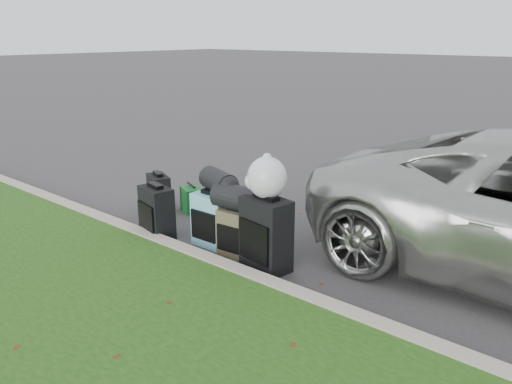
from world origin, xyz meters
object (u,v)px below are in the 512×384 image
Objects in this scene: suitcase_small_black at (159,193)px; suitcase_large_black_right at (266,234)px; suitcase_olive at (236,233)px; suitcase_teal at (212,220)px; suitcase_large_black_left at (157,213)px; tote_navy at (207,222)px; tote_green at (192,199)px.

suitcase_large_black_right is at bearing 11.41° from suitcase_small_black.
suitcase_olive is 0.44m from suitcase_teal.
suitcase_large_black_left is 0.82× the size of suitcase_large_black_right.
tote_navy is at bearing 68.61° from suitcase_large_black_left.
suitcase_large_black_left is (0.77, -0.68, 0.06)m from suitcase_small_black.
tote_green is 1.38× the size of tote_navy.
suitcase_teal is 1.32m from tote_green.
suitcase_teal is 0.49m from tote_navy.
suitcase_small_black reaches higher than tote_green.
suitcase_large_black_left reaches higher than tote_green.
suitcase_olive is at bearing 2.41° from tote_navy.
suitcase_olive is at bearing -176.66° from suitcase_large_black_right.
suitcase_small_black is 1.54m from suitcase_teal.
suitcase_olive is 1.72m from tote_green.
suitcase_large_black_right reaches higher than tote_navy.
suitcase_olive reaches higher than suitcase_small_black.
suitcase_teal is (-0.44, 0.04, 0.05)m from suitcase_olive.
tote_navy is (-0.79, 0.31, -0.15)m from suitcase_olive.
suitcase_large_black_right is (0.48, -0.05, 0.13)m from suitcase_olive.
suitcase_large_black_right reaches higher than suitcase_large_black_left.
suitcase_olive is 0.50m from suitcase_large_black_right.
suitcase_large_black_right is 2.19m from tote_green.
tote_green is (-1.55, 0.74, -0.10)m from suitcase_olive.
suitcase_teal is at bearing -13.65° from tote_navy.
suitcase_large_black_left is 0.68m from tote_navy.
suitcase_olive is at bearing 23.60° from suitcase_large_black_left.
tote_green is at bearing 146.29° from suitcase_teal.
suitcase_teal is 1.83× the size of tote_green.
tote_green is (-0.40, 0.98, -0.16)m from suitcase_large_black_left.
tote_green is at bearing 173.31° from tote_navy.
suitcase_large_black_right is at bearing -10.22° from suitcase_olive.
suitcase_large_black_right is at bearing 8.01° from tote_navy.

